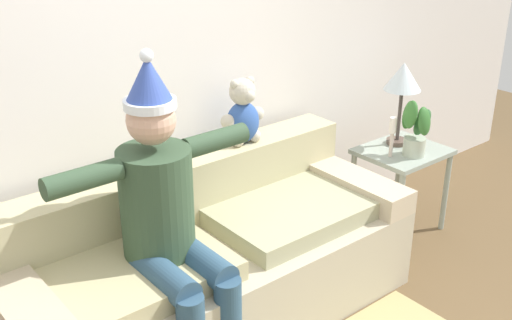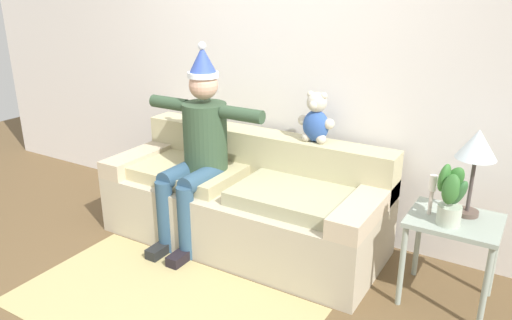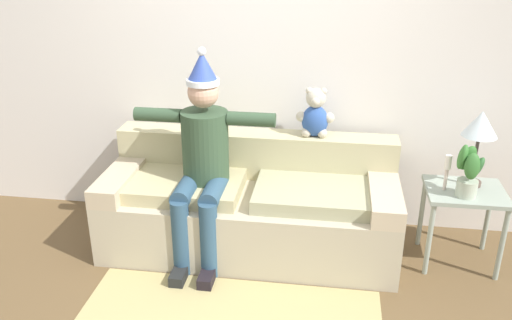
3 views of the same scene
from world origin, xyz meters
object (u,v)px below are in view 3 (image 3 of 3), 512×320
at_px(potted_plant, 469,172).
at_px(candle_tall, 447,168).
at_px(side_table, 464,202).
at_px(couch, 251,205).
at_px(person_seated, 202,156).
at_px(table_lamp, 480,128).
at_px(teddy_bear, 315,115).

height_order(potted_plant, candle_tall, potted_plant).
xyz_separation_m(potted_plant, candle_tall, (-0.12, 0.08, -0.02)).
distance_m(side_table, candle_tall, 0.31).
relative_size(couch, person_seated, 1.41).
height_order(couch, person_seated, person_seated).
xyz_separation_m(couch, potted_plant, (1.51, -0.12, 0.44)).
bearing_deg(candle_tall, person_seated, -176.00).
bearing_deg(potted_plant, person_seated, -178.78).
relative_size(side_table, table_lamp, 1.06).
distance_m(side_table, table_lamp, 0.54).
distance_m(couch, candle_tall, 1.45).
relative_size(table_lamp, potted_plant, 1.46).
bearing_deg(person_seated, candle_tall, 4.00).
bearing_deg(teddy_bear, couch, -148.56).
distance_m(table_lamp, candle_tall, 0.35).
relative_size(table_lamp, candle_tall, 2.12).
height_order(teddy_bear, side_table, teddy_bear).
bearing_deg(table_lamp, person_seated, -173.09).
bearing_deg(teddy_bear, candle_tall, -18.64).
distance_m(person_seated, teddy_bear, 0.91).
xyz_separation_m(person_seated, side_table, (1.86, 0.14, -0.30)).
bearing_deg(side_table, person_seated, -175.71).
height_order(teddy_bear, table_lamp, teddy_bear).
xyz_separation_m(teddy_bear, candle_tall, (0.94, -0.32, -0.24)).
xyz_separation_m(side_table, table_lamp, (0.05, 0.09, 0.53)).
height_order(person_seated, candle_tall, person_seated).
height_order(side_table, table_lamp, table_lamp).
xyz_separation_m(side_table, candle_tall, (-0.15, -0.02, 0.27)).
bearing_deg(couch, potted_plant, -4.58).
height_order(couch, teddy_bear, teddy_bear).
height_order(table_lamp, potted_plant, table_lamp).
distance_m(teddy_bear, candle_tall, 1.02).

